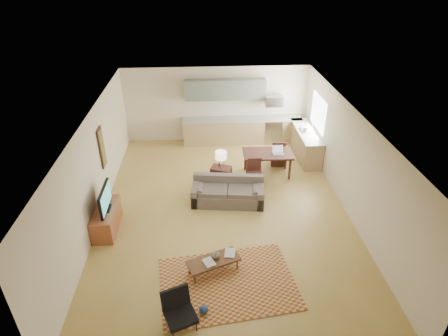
{
  "coord_description": "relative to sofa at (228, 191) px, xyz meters",
  "views": [
    {
      "loc": [
        -0.54,
        -8.16,
        6.03
      ],
      "look_at": [
        0.0,
        0.3,
        1.15
      ],
      "focal_mm": 30.0,
      "sensor_mm": 36.0,
      "label": 1
    }
  ],
  "objects": [
    {
      "name": "room",
      "position": [
        -0.11,
        -0.38,
        0.99
      ],
      "size": [
        9.0,
        9.0,
        9.0
      ],
      "color": "#AC8E44",
      "rests_on": "ground"
    },
    {
      "name": "kitchen_counter_back",
      "position": [
        0.79,
        3.8,
        0.1
      ],
      "size": [
        4.26,
        0.64,
        0.92
      ],
      "primitive_type": null,
      "color": "tan",
      "rests_on": "ground"
    },
    {
      "name": "kitchen_counter_right",
      "position": [
        2.82,
        2.62,
        0.1
      ],
      "size": [
        0.64,
        2.26,
        0.92
      ],
      "primitive_type": null,
      "color": "tan",
      "rests_on": "ground"
    },
    {
      "name": "kitchen_range",
      "position": [
        1.89,
        3.8,
        0.09
      ],
      "size": [
        0.62,
        0.62,
        0.9
      ],
      "primitive_type": "cube",
      "color": "#A5A8AD",
      "rests_on": "ground"
    },
    {
      "name": "kitchen_microwave",
      "position": [
        1.89,
        3.82,
        1.19
      ],
      "size": [
        0.62,
        0.4,
        0.35
      ],
      "primitive_type": "cube",
      "color": "#A5A8AD",
      "rests_on": "room"
    },
    {
      "name": "upper_cabinets",
      "position": [
        0.19,
        3.95,
        1.59
      ],
      "size": [
        2.8,
        0.34,
        0.7
      ],
      "primitive_type": "cube",
      "color": "slate",
      "rests_on": "room"
    },
    {
      "name": "window_right",
      "position": [
        3.12,
        2.62,
        1.19
      ],
      "size": [
        0.02,
        1.4,
        1.05
      ],
      "primitive_type": "cube",
      "color": "white",
      "rests_on": "room"
    },
    {
      "name": "wall_art_left",
      "position": [
        -3.32,
        0.52,
        1.19
      ],
      "size": [
        0.06,
        0.42,
        1.1
      ],
      "primitive_type": null,
      "color": "olive",
      "rests_on": "room"
    },
    {
      "name": "triptych",
      "position": [
        -0.21,
        4.09,
        1.39
      ],
      "size": [
        1.7,
        0.04,
        0.5
      ],
      "primitive_type": null,
      "color": "beige",
      "rests_on": "room"
    },
    {
      "name": "rug",
      "position": [
        -0.22,
        -2.95,
        -0.35
      ],
      "size": [
        3.02,
        2.28,
        0.02
      ],
      "primitive_type": "cube",
      "rotation": [
        0.0,
        0.0,
        0.13
      ],
      "color": "#943F1C",
      "rests_on": "floor"
    },
    {
      "name": "sofa",
      "position": [
        0.0,
        0.0,
        0.0
      ],
      "size": [
        2.14,
        1.13,
        0.71
      ],
      "primitive_type": null,
      "rotation": [
        0.0,
        0.0,
        -0.12
      ],
      "color": "#5D534A",
      "rests_on": "floor"
    },
    {
      "name": "coffee_table",
      "position": [
        -0.5,
        -2.6,
        -0.18
      ],
      "size": [
        1.22,
        0.84,
        0.34
      ],
      "primitive_type": null,
      "rotation": [
        0.0,
        0.0,
        0.38
      ],
      "color": "#4A2916",
      "rests_on": "floor"
    },
    {
      "name": "book_a",
      "position": [
        -0.69,
        -2.72,
        -0.0
      ],
      "size": [
        0.43,
        0.45,
        0.03
      ],
      "primitive_type": "imported",
      "rotation": [
        0.0,
        0.0,
        0.43
      ],
      "color": "maroon",
      "rests_on": "coffee_table"
    },
    {
      "name": "book_b",
      "position": [
        -0.24,
        -2.39,
        -0.01
      ],
      "size": [
        0.33,
        0.39,
        0.02
      ],
      "primitive_type": "imported",
      "rotation": [
        0.0,
        0.0,
        -0.17
      ],
      "color": "navy",
      "rests_on": "coffee_table"
    },
    {
      "name": "vase",
      "position": [
        -0.43,
        -2.52,
        0.07
      ],
      "size": [
        0.23,
        0.23,
        0.17
      ],
      "primitive_type": "imported",
      "rotation": [
        0.0,
        0.0,
        -0.19
      ],
      "color": "black",
      "rests_on": "coffee_table"
    },
    {
      "name": "armchair",
      "position": [
        -1.15,
        -3.93,
        0.0
      ],
      "size": [
        0.81,
        0.81,
        0.71
      ],
      "primitive_type": null,
      "rotation": [
        0.0,
        0.0,
        0.38
      ],
      "color": "black",
      "rests_on": "floor"
    },
    {
      "name": "tv_credenza",
      "position": [
        -3.09,
        -0.95,
        -0.06
      ],
      "size": [
        0.5,
        1.3,
        0.6
      ],
      "primitive_type": null,
      "color": "brown",
      "rests_on": "floor"
    },
    {
      "name": "tv",
      "position": [
        -3.04,
        -0.95,
        0.54
      ],
      "size": [
        0.1,
        1.0,
        0.6
      ],
      "primitive_type": null,
      "color": "black",
      "rests_on": "tv_credenza"
    },
    {
      "name": "console_table",
      "position": [
        -0.14,
        0.81,
        -0.03
      ],
      "size": [
        0.66,
        0.55,
        0.66
      ],
      "primitive_type": null,
      "rotation": [
        0.0,
        0.0,
        -0.35
      ],
      "color": "#3A1D17",
      "rests_on": "floor"
    },
    {
      "name": "table_lamp",
      "position": [
        -0.14,
        0.81,
        0.57
      ],
      "size": [
        0.42,
        0.42,
        0.53
      ],
      "primitive_type": null,
      "rotation": [
        0.0,
        0.0,
        -0.37
      ],
      "color": "beige",
      "rests_on": "console_table"
    },
    {
      "name": "dining_table",
      "position": [
        1.32,
        1.44,
        0.02
      ],
      "size": [
        1.51,
        0.89,
        0.76
      ],
      "primitive_type": null,
      "rotation": [
        0.0,
        0.0,
        -0.02
      ],
      "color": "#3A1D17",
      "rests_on": "floor"
    },
    {
      "name": "dining_chair_near",
      "position": [
        0.86,
        0.8,
        0.06
      ],
      "size": [
        0.4,
        0.42,
        0.84
      ],
      "primitive_type": null,
      "rotation": [
        0.0,
        0.0,
        0.01
      ],
      "color": "#3A1D17",
      "rests_on": "floor"
    },
    {
      "name": "dining_chair_far",
      "position": [
        1.78,
        2.08,
        0.08
      ],
      "size": [
        0.48,
        0.5,
        0.88
      ],
      "primitive_type": null,
      "rotation": [
        0.0,
        0.0,
        2.99
      ],
      "color": "#3A1D17",
      "rests_on": "floor"
    },
    {
      "name": "laptop",
      "position": [
        1.62,
        1.34,
        0.52
      ],
      "size": [
        0.32,
        0.25,
        0.24
      ],
      "primitive_type": null,
      "rotation": [
        0.0,
        0.0,
        0.02
      ],
      "color": "#A5A8AD",
      "rests_on": "dining_table"
    },
    {
      "name": "soap_bottle",
      "position": [
        2.72,
        2.87,
        0.66
      ],
      "size": [
        0.09,
        0.09,
        0.19
      ],
      "primitive_type": "imported",
      "rotation": [
        0.0,
        0.0,
        0.02
      ],
      "color": "beige",
      "rests_on": "kitchen_counter_right"
    }
  ]
}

